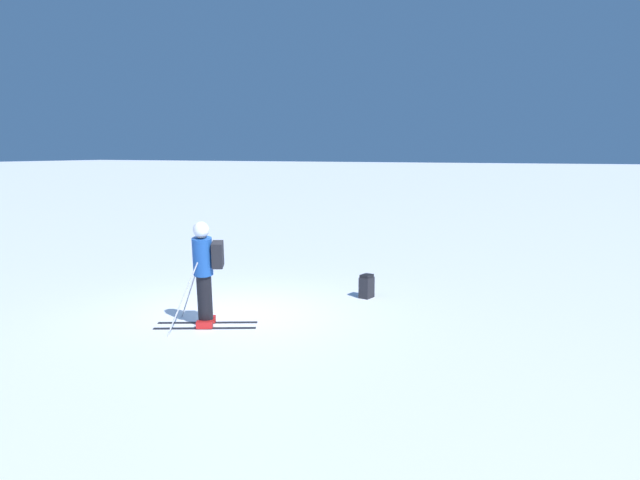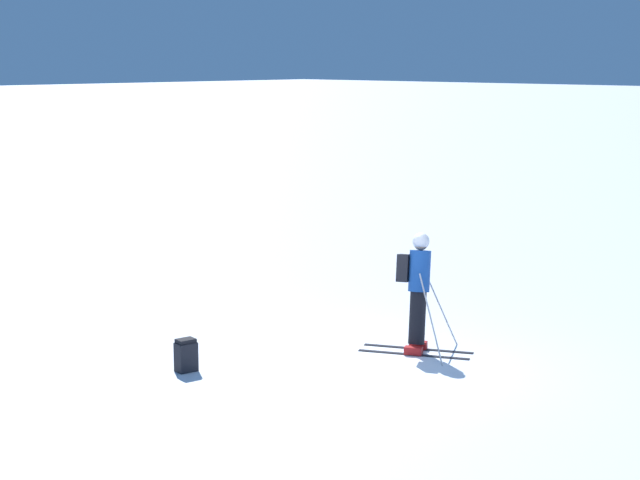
# 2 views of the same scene
# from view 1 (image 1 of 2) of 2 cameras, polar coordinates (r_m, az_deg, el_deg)

# --- Properties ---
(ground_plane) EXTENTS (300.00, 300.00, 0.00)m
(ground_plane) POSITION_cam_1_polar(r_m,az_deg,el_deg) (12.07, -7.79, -6.67)
(ground_plane) COLOR white
(skier) EXTENTS (1.43, 1.79, 1.91)m
(skier) POSITION_cam_1_polar(r_m,az_deg,el_deg) (10.93, -10.50, -2.56)
(skier) COLOR black
(skier) RESTS_ON ground
(spare_backpack) EXTENTS (0.33, 0.27, 0.50)m
(spare_backpack) POSITION_cam_1_polar(r_m,az_deg,el_deg) (13.19, 4.28, -4.25)
(spare_backpack) COLOR black
(spare_backpack) RESTS_ON ground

